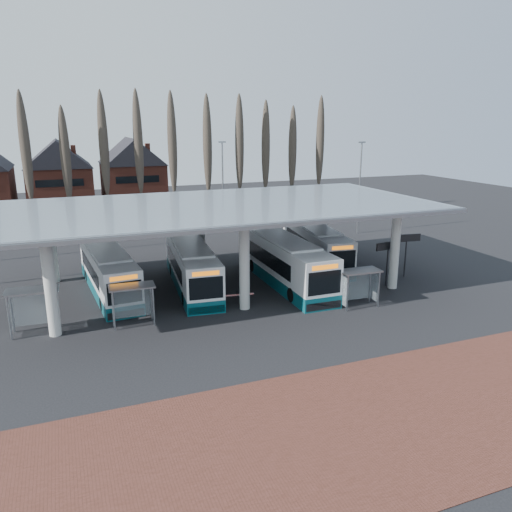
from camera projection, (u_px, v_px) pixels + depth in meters
name	position (u px, v px, depth m)	size (l,w,h in m)	color
ground	(258.00, 322.00, 31.67)	(140.00, 140.00, 0.00)	black
brick_strip	(363.00, 425.00, 20.88)	(70.00, 10.00, 0.03)	brown
station_canopy	(219.00, 213.00, 37.38)	(32.00, 16.00, 6.34)	beige
poplar_row	(156.00, 152.00, 59.05)	(45.10, 1.10, 14.50)	#473D33
townhouse_row	(19.00, 172.00, 64.16)	(36.80, 10.30, 12.25)	brown
lamp_post_b	(223.00, 186.00, 55.76)	(0.80, 0.16, 10.17)	slate
lamp_post_c	(360.00, 186.00, 55.27)	(0.80, 0.16, 10.17)	slate
bus_0	(109.00, 272.00, 36.83)	(3.41, 11.90, 3.26)	white
bus_1	(192.00, 267.00, 38.00)	(3.66, 12.18, 3.33)	white
bus_2	(284.00, 262.00, 38.88)	(2.90, 12.99, 3.60)	white
bus_3	(315.00, 245.00, 44.64)	(4.09, 12.08, 3.29)	white
shelter_0	(33.00, 301.00, 29.58)	(3.05, 1.63, 2.77)	gray
shelter_1	(132.00, 296.00, 30.86)	(2.82, 1.50, 2.57)	gray
shelter_2	(358.00, 280.00, 33.93)	(2.85, 1.51, 2.60)	gray
info_sign_0	(388.00, 249.00, 37.78)	(2.35, 0.48, 3.50)	black
info_sign_1	(407.00, 241.00, 40.09)	(2.38, 0.41, 3.55)	black
barrier	(239.00, 295.00, 34.20)	(1.95, 0.66, 0.98)	black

